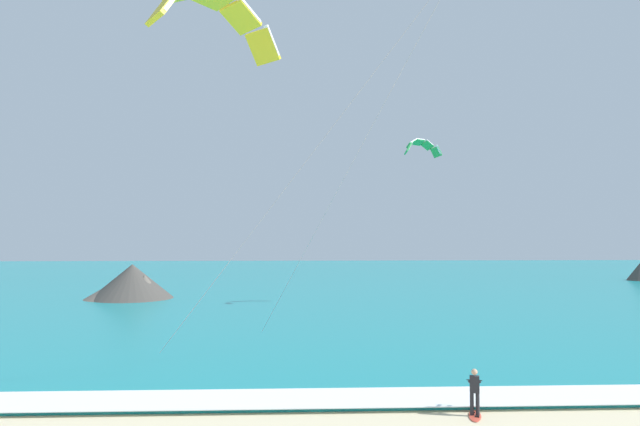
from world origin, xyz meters
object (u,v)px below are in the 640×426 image
kitesurfer (475,390)px  kite_primary (217,13)px  surfboard (475,416)px  kite_distant (421,146)px

kitesurfer → kite_primary: 21.68m
surfboard → kite_primary: bearing=141.3°
kite_primary → kite_distant: bearing=54.2°
surfboard → kitesurfer: bearing=73.6°
surfboard → kite_distant: 33.38m
surfboard → kitesurfer: (0.01, 0.02, 0.91)m
kite_primary → kite_distant: size_ratio=4.62×
kitesurfer → surfboard: bearing=-106.4°
surfboard → kite_primary: (-10.52, 8.43, 17.90)m
kitesurfer → kite_distant: (4.79, 29.65, 13.62)m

